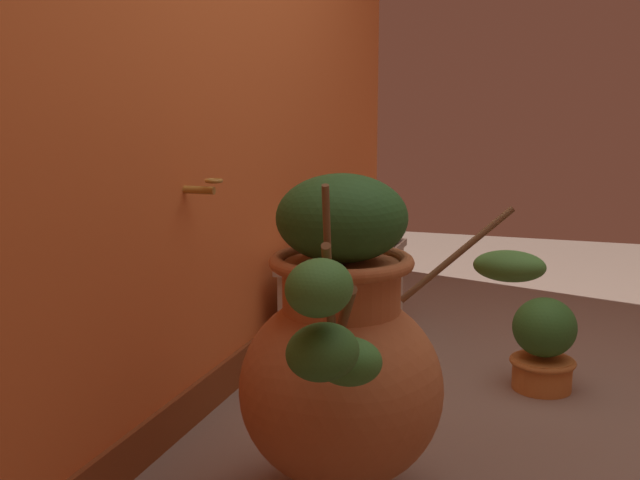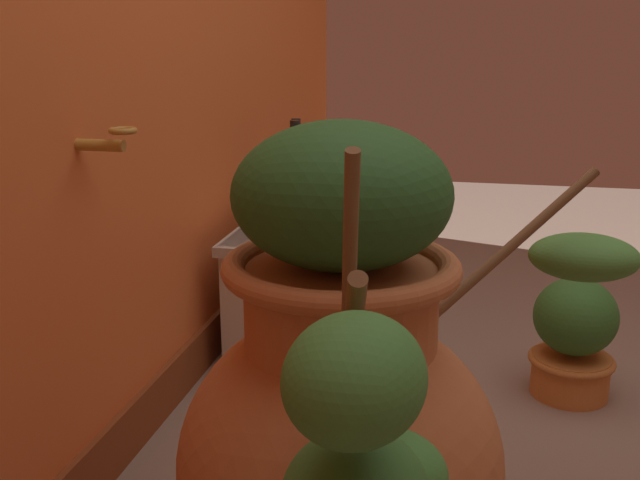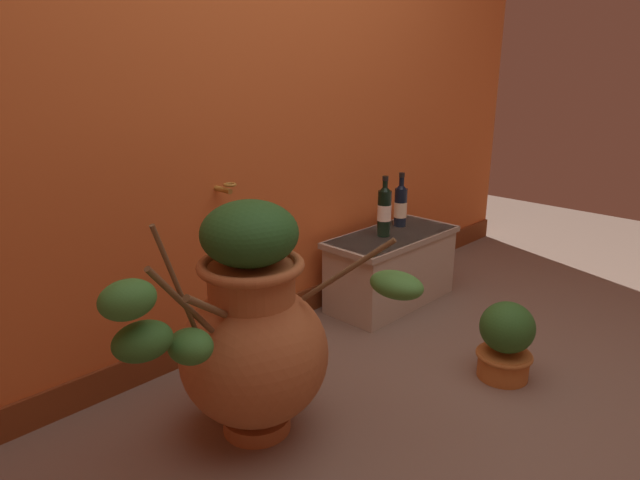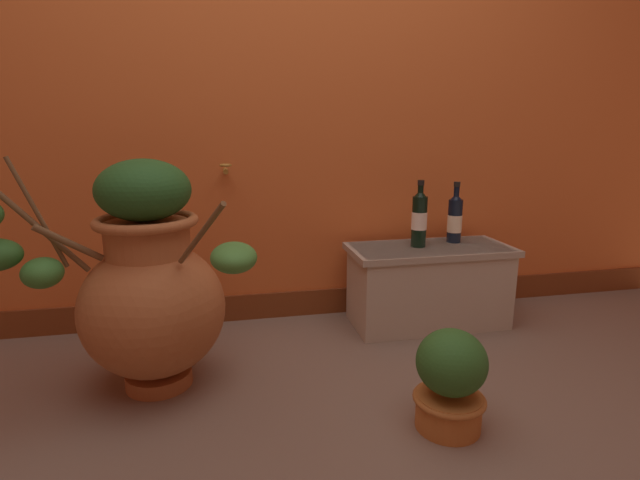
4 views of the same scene
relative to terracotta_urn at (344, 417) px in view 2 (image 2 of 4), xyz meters
The scene contains 6 objects.
ground_plane 0.86m from the terracotta_urn, 41.64° to the right, with size 7.00×7.00×0.00m, color #7A6656.
terracotta_urn is the anchor object (origin of this frame).
stone_ledge 1.32m from the terracotta_urn, 15.70° to the left, with size 0.79×0.36×0.40m.
wine_bottle_left 1.49m from the terracotta_urn, 16.64° to the left, with size 0.07×0.07×0.30m.
wine_bottle_middle 1.27m from the terracotta_urn, 17.25° to the left, with size 0.07×0.07×0.32m.
potted_shrub 1.10m from the terracotta_urn, 25.84° to the right, with size 0.24×0.24×0.34m.
Camera 2 is at (-1.60, 0.32, 0.97)m, focal length 41.82 mm.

